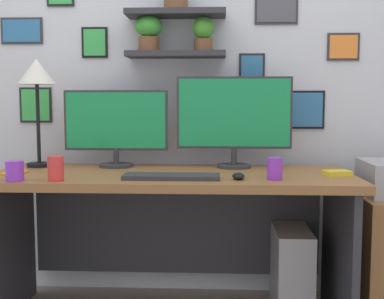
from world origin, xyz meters
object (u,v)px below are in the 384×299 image
Objects in this scene: desk at (172,211)px; keyboard at (172,177)px; computer_mouse at (238,176)px; water_cup at (56,168)px; pen_cup at (275,169)px; computer_tower_right at (291,271)px; monitor_right at (234,117)px; scissors_tray at (337,173)px; desk_lamp at (37,79)px; cell_phone at (14,173)px; monitor_left at (116,125)px; coffee_mug at (15,171)px.

keyboard reaches higher than desk.
computer_mouse is 0.82× the size of water_cup.
keyboard is at bearing 179.47° from pen_cup.
computer_mouse reaches higher than desk.
monitor_right is at bearing 161.18° from computer_tower_right.
computer_tower_right is at bearing 138.81° from scissors_tray.
scissors_tray is (0.48, -0.26, -0.25)m from monitor_right.
desk_lamp reaches higher than pen_cup.
cell_phone is (-0.03, -0.27, -0.47)m from desk_lamp.
pen_cup is at bearing 4.48° from water_cup.
monitor_left is 1.16m from scissors_tray.
desk_lamp is 4.11× the size of cell_phone.
scissors_tray is at bearing -9.05° from desk_lamp.
water_cup is at bearing -110.41° from monitor_left.
monitor_left is 1.26× the size of keyboard.
scissors_tray is at bearing 9.52° from water_cup.
pen_cup is 0.91× the size of water_cup.
coffee_mug reaches higher than cell_phone.
water_cup is 0.25× the size of computer_tower_right.
computer_tower_right is at bearing 27.42° from cell_phone.
keyboard is 0.70m from coffee_mug.
desk_lamp is 1.28× the size of computer_tower_right.
desk_lamp is at bearing 103.79° from cell_phone.
water_cup is at bearing -161.24° from computer_tower_right.
desk is 0.32m from keyboard.
computer_mouse is at bearing -19.83° from desk_lamp.
scissors_tray is (0.78, 0.14, 0.00)m from keyboard.
monitor_left reaches higher than computer_mouse.
coffee_mug is 1.46m from computer_tower_right.
computer_mouse is 0.20× the size of computer_tower_right.
scissors_tray reaches higher than desk.
keyboard is 0.96m from desk_lamp.
pen_cup is (1.21, -0.38, -0.42)m from desk_lamp.
keyboard is 0.52m from water_cup.
cell_phone is 0.31× the size of computer_tower_right.
water_cup reaches higher than computer_mouse.
water_cup is (-0.18, -0.48, -0.17)m from monitor_left.
cell_phone is at bearing 174.37° from computer_mouse.
coffee_mug is 0.90× the size of pen_cup.
cell_phone is 1.40× the size of pen_cup.
desk_lamp is 1.67m from computer_tower_right.
keyboard is 4.00× the size of water_cup.
desk_lamp is (-0.75, 0.38, 0.46)m from keyboard.
scissors_tray is (1.55, 0.03, 0.01)m from cell_phone.
monitor_right is 6.05× the size of pen_cup.
monitor_left is at bearing 166.76° from scissors_tray.
scissors_tray is at bearing -28.52° from monitor_right.
computer_tower_right is at bearing 18.76° from water_cup.
keyboard is at bearing -50.01° from monitor_left.
desk_lamp is 1.61m from scissors_tray.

